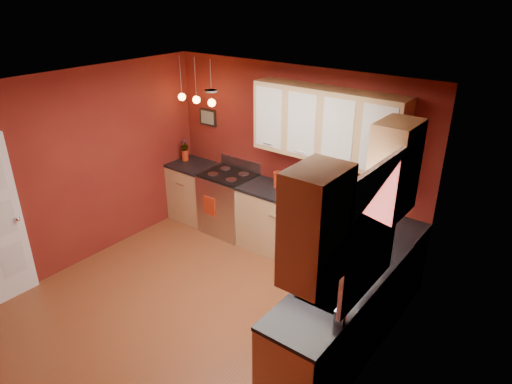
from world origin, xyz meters
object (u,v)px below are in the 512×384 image
Objects in this scene: red_canister at (278,180)px; soap_pump at (341,313)px; sink at (336,291)px; coffee_maker at (369,208)px; gas_range at (229,202)px.

red_canister reaches higher than soap_pump.
sink reaches higher than coffee_maker.
sink is 3.17× the size of red_canister.
coffee_maker reaches higher than soap_pump.
gas_range is at bearing 150.22° from sink.
sink is 0.49m from soap_pump.
coffee_maker is at bearing 104.30° from sink.
red_canister is 0.92× the size of coffee_maker.
red_canister is at bearing -168.38° from coffee_maker.
coffee_maker is (2.23, 0.03, 0.57)m from gas_range.
gas_range is 4.62× the size of coffee_maker.
red_canister is 2.84m from soap_pump.
coffee_maker is 2.03m from soap_pump.
red_canister is at bearing 138.15° from sink.
red_canister is at bearing 5.99° from gas_range.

